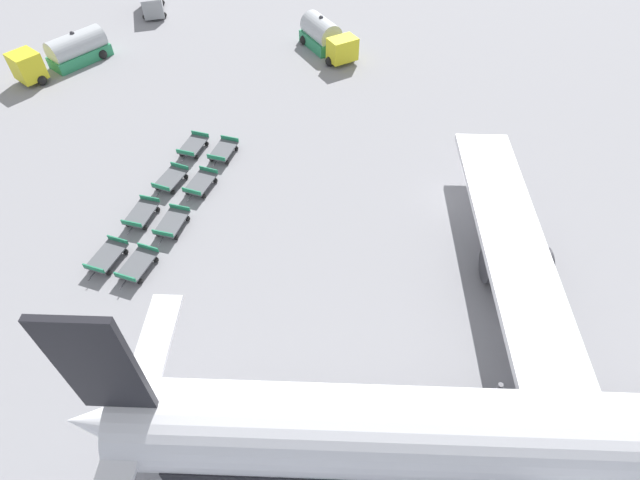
% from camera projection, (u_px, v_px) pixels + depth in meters
% --- Properties ---
extents(ground_plane, '(500.00, 500.00, 0.00)m').
position_uv_depth(ground_plane, '(462.00, 201.00, 35.81)').
color(ground_plane, gray).
extents(airplane, '(44.80, 46.82, 11.48)m').
position_uv_depth(airplane, '(606.00, 442.00, 20.98)').
color(airplane, white).
rests_on(airplane, ground_plane).
extents(fuel_tanker_primary, '(8.75, 7.38, 3.03)m').
position_uv_depth(fuel_tanker_primary, '(67.00, 53.00, 47.94)').
color(fuel_tanker_primary, yellow).
rests_on(fuel_tanker_primary, ground_plane).
extents(fuel_tanker_secondary, '(7.52, 6.26, 3.18)m').
position_uv_depth(fuel_tanker_secondary, '(325.00, 37.00, 50.14)').
color(fuel_tanker_secondary, yellow).
rests_on(fuel_tanker_secondary, ground_plane).
extents(service_van, '(5.79, 3.80, 2.28)m').
position_uv_depth(service_van, '(152.00, 1.00, 56.31)').
color(service_van, gray).
rests_on(service_van, ground_plane).
extents(baggage_dolly_row_near_col_a, '(3.41, 2.09, 0.92)m').
position_uv_depth(baggage_dolly_row_near_col_a, '(193.00, 146.00, 39.41)').
color(baggage_dolly_row_near_col_a, '#515459').
rests_on(baggage_dolly_row_near_col_a, ground_plane).
extents(baggage_dolly_row_near_col_b, '(3.40, 2.23, 0.92)m').
position_uv_depth(baggage_dolly_row_near_col_b, '(171.00, 179.00, 36.69)').
color(baggage_dolly_row_near_col_b, '#515459').
rests_on(baggage_dolly_row_near_col_b, ground_plane).
extents(baggage_dolly_row_near_col_c, '(3.41, 2.00, 0.92)m').
position_uv_depth(baggage_dolly_row_near_col_c, '(142.00, 214.00, 34.25)').
color(baggage_dolly_row_near_col_c, '#515459').
rests_on(baggage_dolly_row_near_col_c, ground_plane).
extents(baggage_dolly_row_near_col_d, '(3.41, 2.15, 0.92)m').
position_uv_depth(baggage_dolly_row_near_col_d, '(107.00, 257.00, 31.62)').
color(baggage_dolly_row_near_col_d, '#515459').
rests_on(baggage_dolly_row_near_col_d, ground_plane).
extents(baggage_dolly_row_mid_a_col_a, '(3.41, 2.07, 0.92)m').
position_uv_depth(baggage_dolly_row_mid_a_col_a, '(223.00, 151.00, 38.99)').
color(baggage_dolly_row_mid_a_col_a, '#515459').
rests_on(baggage_dolly_row_mid_a_col_a, ground_plane).
extents(baggage_dolly_row_mid_a_col_b, '(3.41, 2.17, 0.92)m').
position_uv_depth(baggage_dolly_row_mid_a_col_b, '(201.00, 183.00, 36.38)').
color(baggage_dolly_row_mid_a_col_b, '#515459').
rests_on(baggage_dolly_row_mid_a_col_b, ground_plane).
extents(baggage_dolly_row_mid_a_col_c, '(3.41, 1.99, 0.92)m').
position_uv_depth(baggage_dolly_row_mid_a_col_c, '(172.00, 223.00, 33.64)').
color(baggage_dolly_row_mid_a_col_c, '#515459').
rests_on(baggage_dolly_row_mid_a_col_c, ground_plane).
extents(baggage_dolly_row_mid_a_col_d, '(3.41, 2.16, 0.92)m').
position_uv_depth(baggage_dolly_row_mid_a_col_d, '(138.00, 265.00, 31.17)').
color(baggage_dolly_row_mid_a_col_d, '#515459').
rests_on(baggage_dolly_row_mid_a_col_d, ground_plane).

